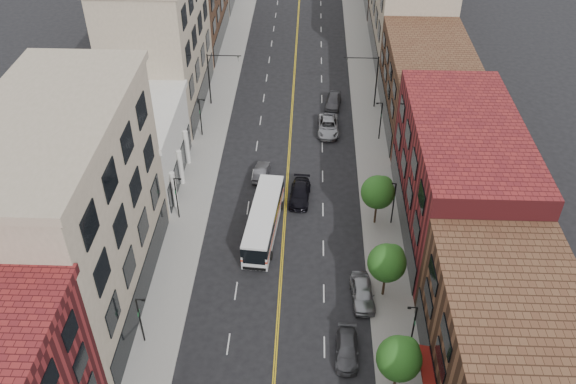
# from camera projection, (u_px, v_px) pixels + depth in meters

# --- Properties ---
(sidewalk_left) EXTENTS (4.00, 110.00, 0.15)m
(sidewalk_left) POSITION_uv_depth(u_px,v_px,m) (204.00, 158.00, 72.20)
(sidewalk_left) COLOR gray
(sidewalk_left) RESTS_ON ground
(sidewalk_right) EXTENTS (4.00, 110.00, 0.15)m
(sidewalk_right) POSITION_uv_depth(u_px,v_px,m) (373.00, 162.00, 71.58)
(sidewalk_right) COLOR gray
(sidewalk_right) RESTS_ON ground
(bldg_l_tanoffice) EXTENTS (10.00, 22.00, 18.00)m
(bldg_l_tanoffice) POSITION_uv_depth(u_px,v_px,m) (70.00, 219.00, 49.56)
(bldg_l_tanoffice) COLOR gray
(bldg_l_tanoffice) RESTS_ON ground
(bldg_l_white) EXTENTS (10.00, 14.00, 8.00)m
(bldg_l_white) POSITION_uv_depth(u_px,v_px,m) (133.00, 148.00, 66.85)
(bldg_l_white) COLOR silver
(bldg_l_white) RESTS_ON ground
(bldg_l_far_a) EXTENTS (10.00, 20.00, 18.00)m
(bldg_l_far_a) POSITION_uv_depth(u_px,v_px,m) (159.00, 41.00, 77.24)
(bldg_l_far_a) COLOR gray
(bldg_l_far_a) RESTS_ON ground
(bldg_r_mid) EXTENTS (10.00, 22.00, 12.00)m
(bldg_r_mid) POSITION_uv_depth(u_px,v_px,m) (459.00, 178.00, 59.05)
(bldg_r_mid) COLOR maroon
(bldg_r_mid) RESTS_ON ground
(bldg_r_far_a) EXTENTS (10.00, 20.00, 10.00)m
(bldg_r_far_a) POSITION_uv_depth(u_px,v_px,m) (427.00, 85.00, 76.27)
(bldg_r_far_a) COLOR brown
(bldg_r_far_a) RESTS_ON ground
(bldg_r_far_b) EXTENTS (10.00, 22.00, 14.00)m
(bldg_r_far_b) POSITION_uv_depth(u_px,v_px,m) (409.00, 8.00, 91.65)
(bldg_r_far_b) COLOR gray
(bldg_r_far_b) RESTS_ON ground
(tree_r_1) EXTENTS (3.40, 3.40, 5.59)m
(tree_r_1) POSITION_uv_depth(u_px,v_px,m) (400.00, 357.00, 44.67)
(tree_r_1) COLOR black
(tree_r_1) RESTS_ON sidewalk_right
(tree_r_2) EXTENTS (3.40, 3.40, 5.59)m
(tree_r_2) POSITION_uv_depth(u_px,v_px,m) (388.00, 262.00, 52.57)
(tree_r_2) COLOR black
(tree_r_2) RESTS_ON sidewalk_right
(tree_r_3) EXTENTS (3.40, 3.40, 5.59)m
(tree_r_3) POSITION_uv_depth(u_px,v_px,m) (379.00, 191.00, 60.48)
(tree_r_3) COLOR black
(tree_r_3) RESTS_ON sidewalk_right
(lamp_l_1) EXTENTS (0.81, 0.55, 5.05)m
(lamp_l_1) POSITION_uv_depth(u_px,v_px,m) (140.00, 318.00, 49.11)
(lamp_l_1) COLOR black
(lamp_l_1) RESTS_ON sidewalk_left
(lamp_l_2) EXTENTS (0.81, 0.55, 5.05)m
(lamp_l_2) POSITION_uv_depth(u_px,v_px,m) (177.00, 196.00, 61.76)
(lamp_l_2) COLOR black
(lamp_l_2) RESTS_ON sidewalk_left
(lamp_l_3) EXTENTS (0.81, 0.55, 5.05)m
(lamp_l_3) POSITION_uv_depth(u_px,v_px,m) (201.00, 115.00, 74.41)
(lamp_l_3) COLOR black
(lamp_l_3) RESTS_ON sidewalk_left
(lamp_r_1) EXTENTS (0.81, 0.55, 5.05)m
(lamp_r_1) POSITION_uv_depth(u_px,v_px,m) (413.00, 326.00, 48.43)
(lamp_r_1) COLOR black
(lamp_r_1) RESTS_ON sidewalk_right
(lamp_r_2) EXTENTS (0.81, 0.55, 5.05)m
(lamp_r_2) POSITION_uv_depth(u_px,v_px,m) (393.00, 201.00, 61.09)
(lamp_r_2) COLOR black
(lamp_r_2) RESTS_ON sidewalk_right
(lamp_r_3) EXTENTS (0.81, 0.55, 5.05)m
(lamp_r_3) POSITION_uv_depth(u_px,v_px,m) (380.00, 119.00, 73.74)
(lamp_r_3) COLOR black
(lamp_r_3) RESTS_ON sidewalk_right
(signal_mast_left) EXTENTS (4.49, 0.18, 7.20)m
(signal_mast_left) POSITION_uv_depth(u_px,v_px,m) (214.00, 73.00, 79.69)
(signal_mast_left) COLOR black
(signal_mast_left) RESTS_ON sidewalk_left
(signal_mast_right) EXTENTS (4.49, 0.18, 7.20)m
(signal_mast_right) POSITION_uv_depth(u_px,v_px,m) (371.00, 76.00, 79.06)
(signal_mast_right) COLOR black
(signal_mast_right) RESTS_ON sidewalk_right
(city_bus) EXTENTS (3.56, 11.75, 2.97)m
(city_bus) POSITION_uv_depth(u_px,v_px,m) (264.00, 219.00, 60.82)
(city_bus) COLOR white
(city_bus) RESTS_ON ground
(car_parked_mid) EXTENTS (2.03, 4.62, 1.32)m
(car_parked_mid) POSITION_uv_depth(u_px,v_px,m) (347.00, 350.00, 49.45)
(car_parked_mid) COLOR #424247
(car_parked_mid) RESTS_ON ground
(car_parked_far) EXTENTS (2.27, 4.98, 1.66)m
(car_parked_far) POSITION_uv_depth(u_px,v_px,m) (362.00, 293.00, 54.16)
(car_parked_far) COLOR #96979D
(car_parked_far) RESTS_ON ground
(car_lane_behind) EXTENTS (1.83, 4.26, 1.36)m
(car_lane_behind) POSITION_uv_depth(u_px,v_px,m) (261.00, 172.00, 69.01)
(car_lane_behind) COLOR #46464B
(car_lane_behind) RESTS_ON ground
(car_lane_a) EXTENTS (2.46, 5.35, 1.51)m
(car_lane_a) POSITION_uv_depth(u_px,v_px,m) (300.00, 193.00, 65.70)
(car_lane_a) COLOR black
(car_lane_a) RESTS_ON ground
(car_lane_b) EXTENTS (2.71, 5.76, 1.59)m
(car_lane_b) POSITION_uv_depth(u_px,v_px,m) (328.00, 126.00, 76.58)
(car_lane_b) COLOR #98999F
(car_lane_b) RESTS_ON ground
(car_lane_c) EXTENTS (2.49, 4.94, 1.61)m
(car_lane_c) POSITION_uv_depth(u_px,v_px,m) (333.00, 101.00, 81.64)
(car_lane_c) COLOR #4B4A4F
(car_lane_c) RESTS_ON ground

